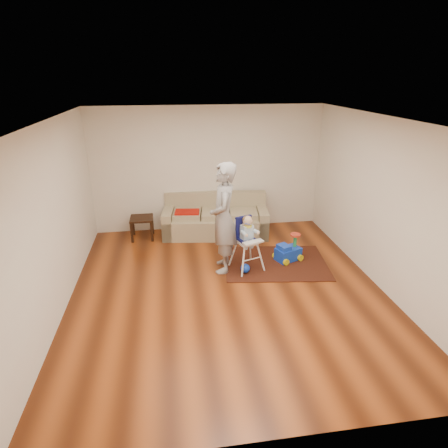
{
  "coord_description": "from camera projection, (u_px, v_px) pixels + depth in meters",
  "views": [
    {
      "loc": [
        -0.84,
        -5.22,
        3.29
      ],
      "look_at": [
        0.0,
        0.4,
        1.0
      ],
      "focal_mm": 30.0,
      "sensor_mm": 36.0,
      "label": 1
    }
  ],
  "objects": [
    {
      "name": "adult",
      "position": [
        223.0,
        218.0,
        6.43
      ],
      "size": [
        0.55,
        0.76,
        1.95
      ],
      "primitive_type": "imported",
      "rotation": [
        0.0,
        0.0,
        -1.69
      ],
      "color": "gray",
      "rests_on": "ground"
    },
    {
      "name": "area_rug",
      "position": [
        275.0,
        263.0,
        6.99
      ],
      "size": [
        2.03,
        1.62,
        0.01
      ],
      "primitive_type": "cube",
      "rotation": [
        0.0,
        0.0,
        -0.12
      ],
      "color": "black",
      "rests_on": "ground"
    },
    {
      "name": "ride_on_toy",
      "position": [
        288.0,
        248.0,
        7.0
      ],
      "size": [
        0.54,
        0.47,
        0.5
      ],
      "primitive_type": null,
      "rotation": [
        0.0,
        0.0,
        0.39
      ],
      "color": "blue",
      "rests_on": "area_rug"
    },
    {
      "name": "sofa",
      "position": [
        215.0,
        216.0,
        8.1
      ],
      "size": [
        2.33,
        1.19,
        0.86
      ],
      "rotation": [
        0.0,
        0.0,
        -0.13
      ],
      "color": "#9A8B6A",
      "rests_on": "ground"
    },
    {
      "name": "room_envelope",
      "position": [
        223.0,
        170.0,
        5.92
      ],
      "size": [
        5.04,
        5.52,
        2.72
      ],
      "color": "silver",
      "rests_on": "ground"
    },
    {
      "name": "side_table",
      "position": [
        142.0,
        228.0,
        7.98
      ],
      "size": [
        0.47,
        0.47,
        0.47
      ],
      "primitive_type": null,
      "color": "black",
      "rests_on": "ground"
    },
    {
      "name": "ground",
      "position": [
        228.0,
        289.0,
        6.14
      ],
      "size": [
        5.5,
        5.5,
        0.0
      ],
      "primitive_type": "plane",
      "color": "#4B1E0B",
      "rests_on": "ground"
    },
    {
      "name": "high_chair",
      "position": [
        247.0,
        244.0,
        6.62
      ],
      "size": [
        0.6,
        0.6,
        1.03
      ],
      "rotation": [
        0.0,
        0.0,
        0.33
      ],
      "color": "silver",
      "rests_on": "ground"
    },
    {
      "name": "toy_ball",
      "position": [
        245.0,
        268.0,
        6.6
      ],
      "size": [
        0.17,
        0.17,
        0.17
      ],
      "primitive_type": "sphere",
      "color": "blue",
      "rests_on": "area_rug"
    }
  ]
}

